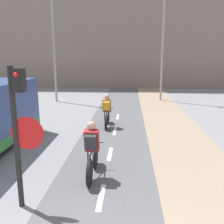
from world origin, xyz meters
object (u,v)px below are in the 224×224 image
(traffic_light_pole, at_px, (19,123))
(street_lamp_sidewalk, at_px, (163,30))
(cyclist_far, at_px, (107,111))
(street_lamp_far, at_px, (53,30))
(cyclist_near, at_px, (92,151))

(traffic_light_pole, height_order, street_lamp_sidewalk, street_lamp_sidewalk)
(cyclist_far, bearing_deg, traffic_light_pole, -100.78)
(street_lamp_far, xyz_separation_m, cyclist_far, (4.06, -6.09, -4.03))
(street_lamp_far, height_order, cyclist_near, street_lamp_far)
(traffic_light_pole, relative_size, street_lamp_far, 0.37)
(cyclist_near, xyz_separation_m, cyclist_far, (-0.05, 4.69, -0.01))
(street_lamp_far, bearing_deg, traffic_light_pole, -76.54)
(street_lamp_far, height_order, street_lamp_sidewalk, street_lamp_far)
(street_lamp_sidewalk, bearing_deg, traffic_light_pole, -108.35)
(traffic_light_pole, xyz_separation_m, street_lamp_far, (-2.91, 12.16, 2.93))
(traffic_light_pole, height_order, street_lamp_far, street_lamp_far)
(traffic_light_pole, bearing_deg, cyclist_far, 79.22)
(street_lamp_far, bearing_deg, cyclist_far, -56.29)
(street_lamp_far, relative_size, street_lamp_sidewalk, 1.00)
(traffic_light_pole, bearing_deg, street_lamp_sidewalk, 71.65)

